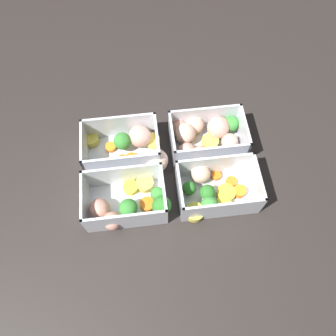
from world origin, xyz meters
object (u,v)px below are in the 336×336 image
container_near_left (204,137)px  container_far_right (128,203)px  container_near_right (132,148)px  container_far_left (212,190)px

container_near_left → container_far_right: bearing=37.3°
container_near_left → container_near_right: bearing=3.4°
container_near_left → container_near_right: same height
container_far_left → container_far_right: (0.17, 0.01, 0.00)m
container_near_left → container_near_right: 0.16m
container_near_right → container_far_right: size_ratio=1.08×
container_near_left → container_far_right: size_ratio=0.95×
container_near_right → container_far_left: size_ratio=1.15×
container_near_left → container_far_left: (0.00, 0.13, -0.00)m
container_near_left → container_near_right: (0.16, 0.01, 0.00)m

